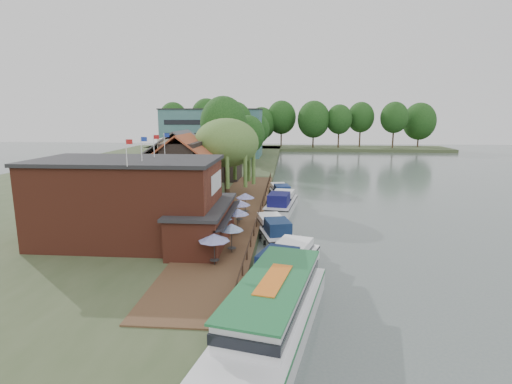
{
  "coord_description": "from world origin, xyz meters",
  "views": [
    {
      "loc": [
        -2.29,
        -33.51,
        11.99
      ],
      "look_at": [
        -6.0,
        12.0,
        3.0
      ],
      "focal_mm": 28.0,
      "sensor_mm": 36.0,
      "label": 1
    }
  ],
  "objects_px": {
    "pub": "(151,201)",
    "swan": "(259,332)",
    "umbrella_4": "(239,211)",
    "cottage_c": "(219,154)",
    "willow": "(227,158)",
    "cottage_b": "(182,160)",
    "cruiser_1": "(273,227)",
    "cruiser_0": "(287,259)",
    "cruiser_3": "(280,190)",
    "cottage_a": "(184,170)",
    "umbrella_3": "(238,221)",
    "cruiser_2": "(281,200)",
    "hotel_block": "(213,133)",
    "umbrella_2": "(221,226)",
    "umbrella_1": "(232,238)",
    "umbrella_5": "(245,204)",
    "tour_boat": "(270,312)",
    "umbrella_0": "(214,249)"
  },
  "relations": [
    {
      "from": "pub",
      "to": "swan",
      "type": "height_order",
      "value": "pub"
    },
    {
      "from": "pub",
      "to": "umbrella_4",
      "type": "xyz_separation_m",
      "value": [
        6.82,
        6.42,
        -2.36
      ]
    },
    {
      "from": "cottage_c",
      "to": "willow",
      "type": "height_order",
      "value": "willow"
    },
    {
      "from": "cottage_b",
      "to": "cruiser_1",
      "type": "height_order",
      "value": "cottage_b"
    },
    {
      "from": "cruiser_0",
      "to": "cruiser_3",
      "type": "xyz_separation_m",
      "value": [
        -1.1,
        28.33,
        -0.19
      ]
    },
    {
      "from": "cottage_a",
      "to": "cruiser_1",
      "type": "xyz_separation_m",
      "value": [
        11.36,
        -10.02,
        -4.11
      ]
    },
    {
      "from": "willow",
      "to": "cruiser_0",
      "type": "height_order",
      "value": "willow"
    },
    {
      "from": "pub",
      "to": "umbrella_3",
      "type": "relative_size",
      "value": 8.42
    },
    {
      "from": "cruiser_2",
      "to": "cottage_b",
      "type": "bearing_deg",
      "value": 157.85
    },
    {
      "from": "willow",
      "to": "cruiser_0",
      "type": "relative_size",
      "value": 1.0
    },
    {
      "from": "cottage_b",
      "to": "hotel_block",
      "type": "bearing_deg",
      "value": 94.97
    },
    {
      "from": "pub",
      "to": "cottage_a",
      "type": "distance_m",
      "value": 15.05
    },
    {
      "from": "hotel_block",
      "to": "willow",
      "type": "xyz_separation_m",
      "value": [
        11.5,
        -51.0,
        -0.94
      ]
    },
    {
      "from": "umbrella_2",
      "to": "cruiser_0",
      "type": "distance_m",
      "value": 7.66
    },
    {
      "from": "cruiser_1",
      "to": "umbrella_1",
      "type": "bearing_deg",
      "value": -127.23
    },
    {
      "from": "umbrella_5",
      "to": "cottage_a",
      "type": "bearing_deg",
      "value": 147.94
    },
    {
      "from": "umbrella_4",
      "to": "tour_boat",
      "type": "relative_size",
      "value": 0.16
    },
    {
      "from": "cottage_a",
      "to": "umbrella_1",
      "type": "xyz_separation_m",
      "value": [
        8.32,
        -17.43,
        -2.96
      ]
    },
    {
      "from": "umbrella_1",
      "to": "cruiser_2",
      "type": "relative_size",
      "value": 0.23
    },
    {
      "from": "umbrella_2",
      "to": "cruiser_2",
      "type": "height_order",
      "value": "umbrella_2"
    },
    {
      "from": "pub",
      "to": "tour_boat",
      "type": "distance_m",
      "value": 17.12
    },
    {
      "from": "umbrella_3",
      "to": "cruiser_3",
      "type": "bearing_deg",
      "value": 80.98
    },
    {
      "from": "cottage_b",
      "to": "umbrella_2",
      "type": "height_order",
      "value": "cottage_b"
    },
    {
      "from": "cruiser_1",
      "to": "cruiser_3",
      "type": "height_order",
      "value": "cruiser_1"
    },
    {
      "from": "cottage_b",
      "to": "umbrella_3",
      "type": "xyz_separation_m",
      "value": [
        11.16,
        -22.34,
        -2.96
      ]
    },
    {
      "from": "cruiser_2",
      "to": "cruiser_3",
      "type": "height_order",
      "value": "cruiser_2"
    },
    {
      "from": "swan",
      "to": "cottage_c",
      "type": "bearing_deg",
      "value": 102.43
    },
    {
      "from": "umbrella_5",
      "to": "pub",
      "type": "bearing_deg",
      "value": -125.47
    },
    {
      "from": "cottage_b",
      "to": "umbrella_1",
      "type": "xyz_separation_m",
      "value": [
        11.32,
        -27.43,
        -2.96
      ]
    },
    {
      "from": "cottage_b",
      "to": "tour_boat",
      "type": "distance_m",
      "value": 40.85
    },
    {
      "from": "umbrella_3",
      "to": "cottage_c",
      "type": "bearing_deg",
      "value": 102.88
    },
    {
      "from": "pub",
      "to": "cruiser_1",
      "type": "xyz_separation_m",
      "value": [
        10.36,
        4.98,
        -3.51
      ]
    },
    {
      "from": "cruiser_1",
      "to": "tour_boat",
      "type": "bearing_deg",
      "value": -103.27
    },
    {
      "from": "cruiser_0",
      "to": "tour_boat",
      "type": "relative_size",
      "value": 0.71
    },
    {
      "from": "cottage_a",
      "to": "cruiser_3",
      "type": "bearing_deg",
      "value": 38.53
    },
    {
      "from": "cottage_a",
      "to": "cruiser_1",
      "type": "distance_m",
      "value": 15.69
    },
    {
      "from": "umbrella_0",
      "to": "cruiser_2",
      "type": "relative_size",
      "value": 0.23
    },
    {
      "from": "cottage_a",
      "to": "cottage_c",
      "type": "height_order",
      "value": "same"
    },
    {
      "from": "pub",
      "to": "umbrella_3",
      "type": "xyz_separation_m",
      "value": [
        7.16,
        2.66,
        -2.36
      ]
    },
    {
      "from": "umbrella_2",
      "to": "umbrella_5",
      "type": "height_order",
      "value": "same"
    },
    {
      "from": "umbrella_5",
      "to": "swan",
      "type": "relative_size",
      "value": 5.4
    },
    {
      "from": "cottage_c",
      "to": "umbrella_2",
      "type": "bearing_deg",
      "value": -79.84
    },
    {
      "from": "cottage_c",
      "to": "umbrella_1",
      "type": "relative_size",
      "value": 3.58
    },
    {
      "from": "hotel_block",
      "to": "cottage_a",
      "type": "distance_m",
      "value": 56.47
    },
    {
      "from": "umbrella_1",
      "to": "umbrella_0",
      "type": "bearing_deg",
      "value": -107.75
    },
    {
      "from": "umbrella_0",
      "to": "cruiser_0",
      "type": "xyz_separation_m",
      "value": [
        5.25,
        1.07,
        -1.02
      ]
    },
    {
      "from": "cruiser_1",
      "to": "umbrella_5",
      "type": "bearing_deg",
      "value": 108.57
    },
    {
      "from": "umbrella_2",
      "to": "cruiser_2",
      "type": "bearing_deg",
      "value": 72.26
    },
    {
      "from": "umbrella_3",
      "to": "cruiser_0",
      "type": "xyz_separation_m",
      "value": [
        4.53,
        -6.76,
        -1.02
      ]
    },
    {
      "from": "cruiser_2",
      "to": "swan",
      "type": "bearing_deg",
      "value": -83.56
    }
  ]
}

